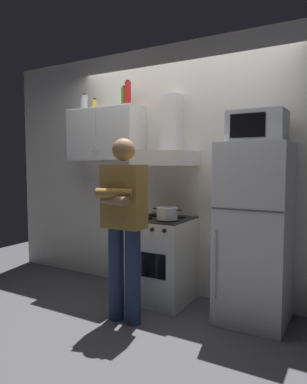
# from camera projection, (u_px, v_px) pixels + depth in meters

# --- Properties ---
(ground_plane) EXTENTS (7.00, 7.00, 0.00)m
(ground_plane) POSITION_uv_depth(u_px,v_px,m) (154.00, 309.00, 3.46)
(ground_plane) COLOR #4C4C51
(back_wall_tiled) EXTENTS (4.80, 0.10, 2.70)m
(back_wall_tiled) POSITION_uv_depth(u_px,v_px,m) (181.00, 170.00, 3.88)
(back_wall_tiled) COLOR silver
(back_wall_tiled) RESTS_ON ground_plane
(upper_cabinet) EXTENTS (0.90, 0.37, 0.60)m
(upper_cabinet) POSITION_uv_depth(u_px,v_px,m) (106.00, 135.00, 4.07)
(upper_cabinet) COLOR silver
(stove_oven) EXTENTS (0.60, 0.62, 0.87)m
(stove_oven) POSITION_uv_depth(u_px,v_px,m) (161.00, 259.00, 3.67)
(stove_oven) COLOR white
(stove_oven) RESTS_ON ground_plane
(range_hood) EXTENTS (0.60, 0.44, 0.75)m
(range_hood) POSITION_uv_depth(u_px,v_px,m) (167.00, 147.00, 3.69)
(range_hood) COLOR white
(refrigerator) EXTENTS (0.60, 0.62, 1.60)m
(refrigerator) POSITION_uv_depth(u_px,v_px,m) (254.00, 233.00, 3.17)
(refrigerator) COLOR silver
(refrigerator) RESTS_ON ground_plane
(microwave) EXTENTS (0.48, 0.37, 0.28)m
(microwave) POSITION_uv_depth(u_px,v_px,m) (257.00, 127.00, 3.11)
(microwave) COLOR #B7BABF
(microwave) RESTS_ON refrigerator
(person_standing) EXTENTS (0.38, 0.33, 1.64)m
(person_standing) POSITION_uv_depth(u_px,v_px,m) (124.00, 222.00, 3.13)
(person_standing) COLOR navy
(person_standing) RESTS_ON ground_plane
(cooking_pot) EXTENTS (0.31, 0.21, 0.12)m
(cooking_pot) POSITION_uv_depth(u_px,v_px,m) (167.00, 213.00, 3.46)
(cooking_pot) COLOR #B7BABF
(cooking_pot) RESTS_ON stove_oven
(bottle_canister_steel) EXTENTS (0.09, 0.09, 0.19)m
(bottle_canister_steel) POSITION_uv_depth(u_px,v_px,m) (84.00, 103.00, 4.18)
(bottle_canister_steel) COLOR #B2B5BA
(bottle_canister_steel) RESTS_ON upper_cabinet
(bottle_olive_oil) EXTENTS (0.06, 0.06, 0.23)m
(bottle_olive_oil) POSITION_uv_depth(u_px,v_px,m) (124.00, 97.00, 3.94)
(bottle_olive_oil) COLOR #4C6B19
(bottle_olive_oil) RESTS_ON upper_cabinet
(bottle_spice_jar) EXTENTS (0.06, 0.06, 0.13)m
(bottle_spice_jar) POSITION_uv_depth(u_px,v_px,m) (95.00, 104.00, 4.13)
(bottle_spice_jar) COLOR gold
(bottle_spice_jar) RESTS_ON upper_cabinet
(bottle_soda_red) EXTENTS (0.07, 0.07, 0.28)m
(bottle_soda_red) POSITION_uv_depth(u_px,v_px,m) (128.00, 94.00, 3.86)
(bottle_soda_red) COLOR red
(bottle_soda_red) RESTS_ON upper_cabinet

